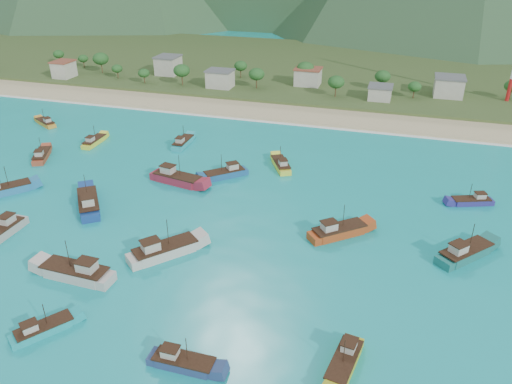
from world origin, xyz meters
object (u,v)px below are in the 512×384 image
(boat_23, at_px, (42,156))
(boat_25, at_px, (1,233))
(boat_17, at_px, (225,174))
(boat_5, at_px, (89,204))
(boat_14, at_px, (43,330))
(boat_15, at_px, (183,143))
(boat_19, at_px, (471,202))
(boat_21, at_px, (177,179))
(boat_6, at_px, (5,190))
(boat_3, at_px, (183,363))
(boat_16, at_px, (281,165))
(boat_18, at_px, (164,251))
(boat_7, at_px, (338,232))
(boat_2, at_px, (94,142))
(boat_13, at_px, (77,273))
(boat_1, at_px, (344,363))
(boat_8, at_px, (46,123))
(boat_10, at_px, (465,253))

(boat_23, xyz_separation_m, boat_25, (16.85, -33.43, 0.15))
(boat_17, bearing_deg, boat_5, 93.08)
(boat_14, bearing_deg, boat_15, 133.86)
(boat_5, bearing_deg, boat_19, -18.81)
(boat_19, xyz_separation_m, boat_21, (-63.54, -8.50, 0.41))
(boat_14, distance_m, boat_15, 72.18)
(boat_6, distance_m, boat_14, 49.61)
(boat_5, height_order, boat_15, boat_5)
(boat_3, relative_size, boat_16, 0.93)
(boat_18, height_order, boat_19, boat_18)
(boat_5, height_order, boat_7, boat_5)
(boat_2, xyz_separation_m, boat_13, (30.92, -52.98, 0.38))
(boat_14, bearing_deg, boat_1, 43.75)
(boat_1, relative_size, boat_17, 0.99)
(boat_21, bearing_deg, boat_15, -148.40)
(boat_25, bearing_deg, boat_14, 141.52)
(boat_5, bearing_deg, boat_3, -79.73)
(boat_7, bearing_deg, boat_6, -127.71)
(boat_1, distance_m, boat_19, 55.85)
(boat_1, distance_m, boat_18, 37.56)
(boat_14, bearing_deg, boat_19, 79.14)
(boat_8, bearing_deg, boat_21, -85.16)
(boat_6, distance_m, boat_17, 48.28)
(boat_2, distance_m, boat_17, 42.12)
(boat_8, height_order, boat_13, boat_13)
(boat_13, bearing_deg, boat_3, -114.89)
(boat_16, bearing_deg, boat_25, -161.31)
(boat_2, xyz_separation_m, boat_18, (41.83, -42.99, 0.38))
(boat_16, bearing_deg, boat_3, -115.38)
(boat_7, bearing_deg, boat_25, -113.68)
(boat_19, bearing_deg, boat_15, 59.67)
(boat_16, bearing_deg, boat_21, -172.34)
(boat_14, bearing_deg, boat_8, 162.61)
(boat_2, height_order, boat_17, boat_17)
(boat_14, distance_m, boat_16, 67.34)
(boat_14, height_order, boat_23, boat_23)
(boat_14, xyz_separation_m, boat_19, (61.18, 58.37, -0.01))
(boat_5, relative_size, boat_25, 1.12)
(boat_8, xyz_separation_m, boat_14, (56.44, -74.56, -0.02))
(boat_1, distance_m, boat_25, 67.18)
(boat_1, relative_size, boat_23, 0.98)
(boat_1, distance_m, boat_3, 21.06)
(boat_1, relative_size, boat_6, 0.90)
(boat_6, height_order, boat_7, boat_7)
(boat_10, xyz_separation_m, boat_16, (-40.12, 27.80, -0.23))
(boat_7, xyz_separation_m, boat_21, (-38.56, 12.06, 0.11))
(boat_18, bearing_deg, boat_5, -165.69)
(boat_1, distance_m, boat_10, 35.21)
(boat_1, xyz_separation_m, boat_19, (19.52, 52.32, -0.08))
(boat_5, bearing_deg, boat_16, 6.43)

